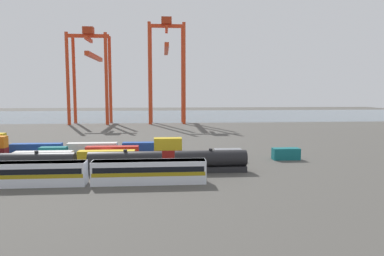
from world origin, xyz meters
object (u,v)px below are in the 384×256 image
(passenger_train, at_px, (27,173))
(gantry_crane_west, at_px, (91,66))
(shipping_container_13, at_px, (112,152))
(gantry_crane_central, at_px, (167,60))
(shipping_container_12, at_px, (54,153))
(shipping_container_17, at_px, (92,148))
(shipping_container_7, at_px, (286,154))
(freight_tank_row, at_px, (125,162))
(shipping_container_18, at_px, (147,147))

(passenger_train, relative_size, gantry_crane_west, 1.31)
(shipping_container_13, relative_size, gantry_crane_central, 0.24)
(shipping_container_12, bearing_deg, gantry_crane_west, 95.60)
(shipping_container_12, height_order, shipping_container_13, same)
(shipping_container_13, bearing_deg, shipping_container_17, 133.89)
(shipping_container_12, relative_size, shipping_container_17, 0.50)
(shipping_container_17, height_order, gantry_crane_central, gantry_crane_central)
(passenger_train, height_order, gantry_crane_west, gantry_crane_west)
(passenger_train, relative_size, shipping_container_12, 9.67)
(shipping_container_12, height_order, shipping_container_17, same)
(shipping_container_7, distance_m, shipping_container_17, 46.67)
(passenger_train, relative_size, gantry_crane_central, 1.18)
(freight_tank_row, distance_m, shipping_container_7, 36.29)
(passenger_train, xyz_separation_m, gantry_crane_central, (24.03, 115.58, 28.15))
(shipping_container_12, bearing_deg, shipping_container_7, -6.43)
(passenger_train, height_order, shipping_container_12, passenger_train)
(passenger_train, bearing_deg, shipping_container_7, 20.35)
(passenger_train, bearing_deg, gantry_crane_west, 95.94)
(shipping_container_7, height_order, shipping_container_12, same)
(freight_tank_row, xyz_separation_m, gantry_crane_west, (-27.04, 107.65, 25.26))
(gantry_crane_west, bearing_deg, shipping_container_17, -78.97)
(shipping_container_7, relative_size, shipping_container_17, 0.50)
(shipping_container_7, distance_m, shipping_container_12, 53.12)
(shipping_container_7, height_order, shipping_container_17, same)
(shipping_container_13, bearing_deg, shipping_container_18, 37.55)
(passenger_train, distance_m, shipping_container_18, 35.29)
(shipping_container_17, height_order, gantry_crane_west, gantry_crane_west)
(shipping_container_12, relative_size, gantry_crane_west, 0.14)
(shipping_container_12, distance_m, shipping_container_13, 13.37)
(shipping_container_18, bearing_deg, shipping_container_7, -20.58)
(passenger_train, bearing_deg, shipping_container_13, 67.13)
(passenger_train, relative_size, shipping_container_17, 4.83)
(freight_tank_row, bearing_deg, shipping_container_12, 137.36)
(passenger_train, bearing_deg, freight_tank_row, 27.06)
(freight_tank_row, xyz_separation_m, shipping_container_12, (-18.13, 16.70, -0.85))
(gantry_crane_west, relative_size, gantry_crane_central, 0.90)
(passenger_train, relative_size, shipping_container_7, 9.67)
(passenger_train, height_order, shipping_container_7, passenger_train)
(passenger_train, distance_m, gantry_crane_west, 118.67)
(shipping_container_7, bearing_deg, shipping_container_12, 173.57)
(passenger_train, height_order, gantry_crane_central, gantry_crane_central)
(shipping_container_12, height_order, shipping_container_18, same)
(freight_tank_row, relative_size, shipping_container_7, 7.60)
(shipping_container_17, bearing_deg, shipping_container_13, -46.11)
(shipping_container_7, bearing_deg, gantry_crane_central, 104.80)
(shipping_container_7, bearing_deg, passenger_train, -159.65)
(shipping_container_7, relative_size, shipping_container_12, 1.00)
(gantry_crane_central, bearing_deg, shipping_container_13, -98.57)
(passenger_train, bearing_deg, gantry_crane_central, 78.26)
(shipping_container_17, bearing_deg, shipping_container_12, -142.14)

